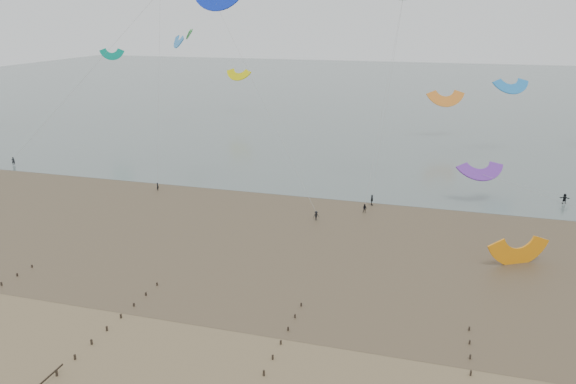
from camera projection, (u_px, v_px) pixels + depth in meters
The scene contains 6 objects.
ground at pixel (228, 361), 52.93m from camera, with size 500.00×500.00×0.00m, color brown.
sea_and_shore at pixel (288, 229), 85.48m from camera, with size 500.00×665.00×0.03m.
kitesurfer_lead at pixel (158, 187), 103.68m from camera, with size 0.54×0.36×1.49m, color black.
kitesurfers at pixel (473, 207), 92.37m from camera, with size 152.11×20.66×1.87m.
grounded_kite at pixel (517, 264), 73.52m from camera, with size 7.33×3.84×5.59m, color orange, non-canonical shape.
kites_airborne at pixel (341, 57), 133.62m from camera, with size 240.83×108.66×39.58m.
Camera 1 is at (18.18, -42.15, 31.35)m, focal length 35.00 mm.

